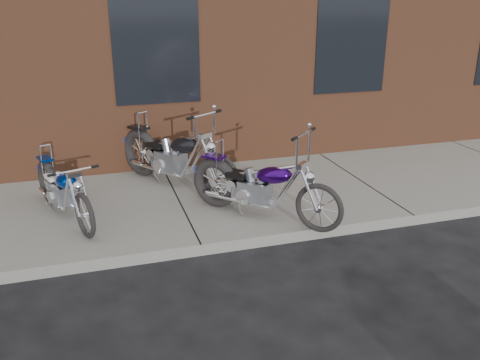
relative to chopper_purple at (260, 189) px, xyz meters
name	(u,v)px	position (x,y,z in m)	size (l,w,h in m)	color
ground	(201,256)	(-0.95, -0.57, -0.56)	(120.00, 120.00, 0.00)	black
sidewalk	(179,205)	(-0.95, 0.93, -0.48)	(22.00, 3.00, 0.15)	gray
chopper_purple	(260,189)	(0.00, 0.00, 0.00)	(1.58, 1.77, 1.27)	black
chopper_blue	(63,192)	(-2.53, 0.78, -0.04)	(0.81, 1.93, 0.88)	black
chopper_third	(175,159)	(-0.88, 1.53, 0.04)	(1.48, 2.14, 1.27)	black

